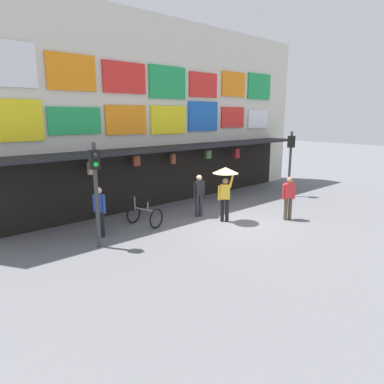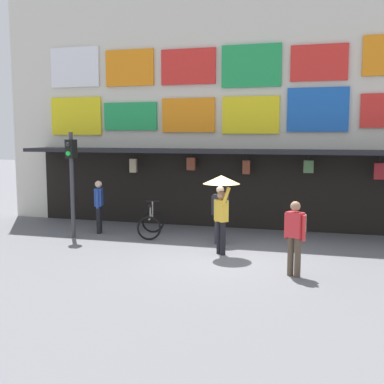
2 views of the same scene
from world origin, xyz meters
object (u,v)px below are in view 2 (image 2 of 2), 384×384
object	(u,v)px
pedestrian_in_yellow	(99,204)
pedestrian_in_white	(220,211)
traffic_light_near	(71,168)
bicycle_parked	(151,224)
pedestrian_in_green	(295,232)
pedestrian_with_umbrella	(221,192)

from	to	relation	value
pedestrian_in_yellow	pedestrian_in_white	size ratio (longest dim) A/B	1.00
traffic_light_near	bicycle_parked	distance (m)	2.94
bicycle_parked	pedestrian_in_yellow	size ratio (longest dim) A/B	0.77
pedestrian_in_yellow	pedestrian_in_white	world-z (taller)	same
traffic_light_near	pedestrian_in_green	bearing A→B (deg)	-18.27
pedestrian_with_umbrella	pedestrian_in_white	bearing A→B (deg)	103.83
pedestrian_in_yellow	pedestrian_with_umbrella	bearing A→B (deg)	-20.31
traffic_light_near	bicycle_parked	size ratio (longest dim) A/B	2.46
bicycle_parked	pedestrian_with_umbrella	size ratio (longest dim) A/B	0.63
traffic_light_near	bicycle_parked	bearing A→B (deg)	20.42
bicycle_parked	pedestrian_with_umbrella	world-z (taller)	pedestrian_with_umbrella
bicycle_parked	pedestrian_in_white	size ratio (longest dim) A/B	0.77
traffic_light_near	pedestrian_in_yellow	world-z (taller)	traffic_light_near
pedestrian_with_umbrella	traffic_light_near	bearing A→B (deg)	170.79
pedestrian_in_green	pedestrian_with_umbrella	xyz separation A→B (m)	(-1.98, 1.46, 0.66)
traffic_light_near	pedestrian_in_white	size ratio (longest dim) A/B	1.90
pedestrian_with_umbrella	pedestrian_in_green	bearing A→B (deg)	-36.31
bicycle_parked	pedestrian_with_umbrella	distance (m)	3.26
bicycle_parked	pedestrian_in_green	size ratio (longest dim) A/B	0.77
pedestrian_in_green	pedestrian_in_white	world-z (taller)	same
pedestrian_in_green	pedestrian_in_white	xyz separation A→B (m)	(-2.26, 2.59, -0.04)
pedestrian_in_yellow	pedestrian_in_white	xyz separation A→B (m)	(4.03, -0.46, 0.00)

